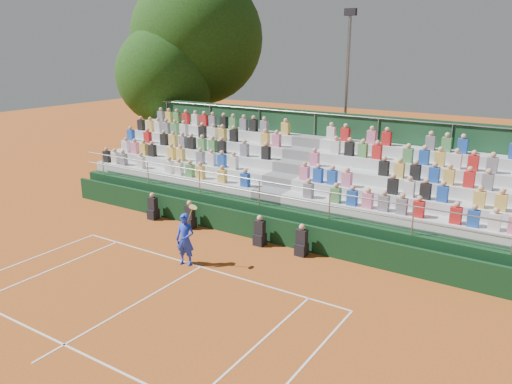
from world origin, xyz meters
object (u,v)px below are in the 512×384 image
Objects in this scene: tree_west at (166,75)px; tennis_player at (185,239)px; tree_east at (197,39)px; floodlight_mast at (347,87)px.

tennis_player is at bearing -45.94° from tree_west.
tree_east is (-9.71, 12.93, 6.74)m from tennis_player.
tennis_player is 0.26× the size of tree_west.
tree_east is (0.56, 2.31, 2.09)m from tree_west.
tree_east is 10.34m from floodlight_mast.
tree_west is at bearing -103.72° from tree_east.
floodlight_mast is (10.04, -0.24, -2.45)m from tree_east.
floodlight_mast is at bearing 88.51° from tennis_player.
tree_west is at bearing -168.96° from floodlight_mast.
tree_west is (-10.27, 10.62, 4.64)m from tennis_player.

